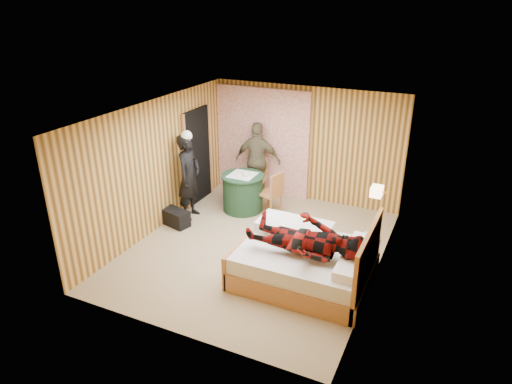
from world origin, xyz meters
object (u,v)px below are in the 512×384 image
at_px(nightstand, 363,255).
at_px(man_on_bed, 306,231).
at_px(round_table, 243,192).
at_px(man_at_table, 258,161).
at_px(woman_standing, 189,177).
at_px(chair_near, 273,190).
at_px(duffel_bag, 176,218).
at_px(chair_far, 257,175).
at_px(wall_lamp, 377,191).
at_px(bed, 307,262).

distance_m(nightstand, man_on_bed, 1.34).
bearing_deg(nightstand, man_on_bed, -129.72).
relative_size(round_table, man_on_bed, 0.51).
bearing_deg(man_at_table, nightstand, 134.55).
height_order(round_table, man_on_bed, man_on_bed).
relative_size(nightstand, woman_standing, 0.33).
relative_size(round_table, chair_near, 0.98).
height_order(nightstand, man_on_bed, man_on_bed).
bearing_deg(woman_standing, duffel_bag, 167.25).
bearing_deg(man_on_bed, woman_standing, 154.65).
bearing_deg(chair_far, nightstand, -40.71).
relative_size(duffel_bag, man_on_bed, 0.32).
bearing_deg(man_at_table, woman_standing, 50.80).
relative_size(wall_lamp, round_table, 0.29).
height_order(round_table, woman_standing, woman_standing).
xyz_separation_m(nightstand, chair_far, (-2.85, 1.96, 0.25)).
bearing_deg(nightstand, chair_far, 145.46).
xyz_separation_m(bed, chair_near, (-1.43, 1.98, 0.21)).
distance_m(duffel_bag, woman_standing, 0.85).
relative_size(woman_standing, man_at_table, 1.01).
relative_size(wall_lamp, chair_near, 0.28).
bearing_deg(chair_far, man_at_table, 72.56).
bearing_deg(man_on_bed, chair_near, 123.41).
bearing_deg(bed, chair_far, 128.68).
bearing_deg(round_table, man_at_table, 90.00).
bearing_deg(man_on_bed, nightstand, 50.28).
distance_m(bed, duffel_bag, 3.06).
bearing_deg(bed, chair_near, 125.82).
bearing_deg(nightstand, round_table, 156.23).
distance_m(duffel_bag, man_on_bed, 3.25).
distance_m(wall_lamp, woman_standing, 3.74).
bearing_deg(wall_lamp, man_at_table, 150.15).
relative_size(wall_lamp, duffel_bag, 0.46).
bearing_deg(chair_far, man_on_bed, -59.45).
bearing_deg(bed, nightstand, 40.59).
xyz_separation_m(duffel_bag, man_at_table, (0.89, 1.95, 0.70)).
xyz_separation_m(chair_near, man_on_bed, (1.45, -2.20, 0.46)).
relative_size(chair_near, man_on_bed, 0.52).
xyz_separation_m(woman_standing, man_at_table, (0.83, 1.49, -0.01)).
height_order(nightstand, chair_near, chair_near).
relative_size(wall_lamp, chair_far, 0.28).
bearing_deg(woman_standing, bed, -116.44).
relative_size(chair_near, duffel_bag, 1.62).
bearing_deg(chair_far, chair_near, -49.89).
bearing_deg(nightstand, duffel_bag, 179.23).
xyz_separation_m(nightstand, man_at_table, (-2.84, 2.00, 0.58)).
bearing_deg(wall_lamp, man_on_bed, -122.18).
bearing_deg(chair_near, woman_standing, -45.42).
relative_size(duffel_bag, woman_standing, 0.32).
bearing_deg(wall_lamp, chair_far, 150.89).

